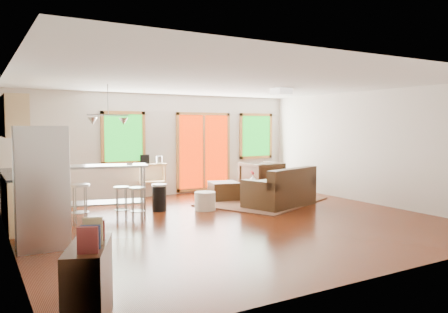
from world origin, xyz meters
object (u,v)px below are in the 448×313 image
loveseat (281,191)px  armchair (261,176)px  rug (263,201)px  coffee_table (267,186)px  island (106,181)px  ottoman (224,191)px  refrigerator (42,187)px  kitchen_cart (151,168)px

loveseat → armchair: bearing=50.7°
rug → coffee_table: coffee_table is taller
armchair → island: (-4.33, -0.83, 0.23)m
island → loveseat: bearing=-14.0°
ottoman → island: island is taller
rug → armchair: 1.37m
armchair → loveseat: bearing=65.1°
armchair → ottoman: armchair is taller
refrigerator → ottoman: bearing=28.9°
loveseat → ottoman: size_ratio=2.77×
refrigerator → island: size_ratio=1.04×
rug → armchair: (0.72, 1.08, 0.45)m
ottoman → armchair: bearing=15.8°
island → refrigerator: bearing=-128.5°
loveseat → ottoman: (-0.69, 1.35, -0.12)m
coffee_table → refrigerator: bearing=-161.6°
ottoman → refrigerator: (-4.37, -2.21, 0.67)m
refrigerator → coffee_table: bearing=20.5°
coffee_table → island: island is taller
loveseat → island: size_ratio=1.07×
coffee_table → kitchen_cart: (-2.33, 1.71, 0.41)m
coffee_table → refrigerator: 5.65m
loveseat → island: 3.78m
rug → loveseat: (0.03, -0.66, 0.33)m
coffee_table → ottoman: bearing=155.7°
loveseat → kitchen_cart: kitchen_cart is taller
rug → kitchen_cart: bearing=135.9°
armchair → refrigerator: bearing=20.9°
loveseat → kitchen_cart: size_ratio=1.70×
rug → island: bearing=176.0°
armchair → island: bearing=7.4°
refrigerator → armchair: bearing=26.5°
island → rug: bearing=-4.0°
loveseat → kitchen_cart: (-2.06, 2.62, 0.39)m
kitchen_cart → rug: bearing=-44.1°
ottoman → kitchen_cart: kitchen_cart is taller
ottoman → refrigerator: 4.94m
ottoman → refrigerator: refrigerator is taller
rug → armchair: armchair is taller
coffee_table → ottoman: (-0.96, 0.44, -0.10)m
rug → island: (-3.61, 0.25, 0.69)m
loveseat → armchair: size_ratio=1.97×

